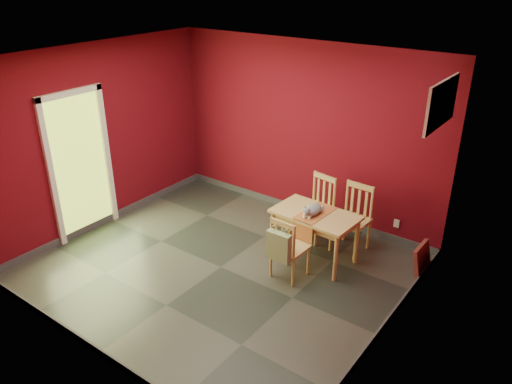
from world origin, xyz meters
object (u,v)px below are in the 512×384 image
Objects in this scene: dining_table at (315,219)px; chair_far_left at (317,206)px; tote_bag at (279,246)px; chair_near at (288,247)px; cat at (313,208)px; picture_frame at (422,260)px; chair_far_right at (353,218)px.

dining_table is 0.65m from chair_far_left.
tote_bag is at bearing -93.74° from dining_table.
chair_near is 0.24m from tote_bag.
chair_far_left reaches higher than tote_bag.
cat is at bearing -65.91° from chair_far_left.
chair_far_left reaches higher than picture_frame.
chair_far_right is 2.14× the size of tote_bag.
chair_far_left is 1.09× the size of chair_near.
cat is at bearing -116.82° from chair_far_right.
picture_frame is (1.03, -0.06, -0.27)m from chair_far_right.
chair_far_left is 2.16× the size of picture_frame.
dining_table is 2.64× the size of picture_frame.
dining_table is at bearing -63.09° from chair_far_left.
chair_far_right is 2.55× the size of cat.
cat is at bearing -99.64° from dining_table.
chair_far_right is (0.29, 0.54, -0.12)m from dining_table.
chair_far_left is 1.16m from chair_near.
chair_far_right is 0.73m from cat.
tote_bag is 1.89m from picture_frame.
chair_far_right is 1.16m from chair_near.
cat is (0.28, -0.62, 0.31)m from chair_far_left.
chair_far_left is at bearing 99.94° from tote_bag.
chair_near is (-0.34, -1.11, -0.05)m from chair_far_right.
cat reaches higher than picture_frame.
dining_table is at bearing -160.05° from picture_frame.
chair_far_right reaches higher than chair_far_left.
chair_far_left is at bearing 102.03° from chair_near.
chair_far_left is 1.63m from picture_frame.
chair_near is 2.30× the size of cat.
chair_far_left is 1.37m from tote_bag.
dining_table is 0.78m from tote_bag.
tote_bag is (-0.05, -0.78, -0.05)m from dining_table.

